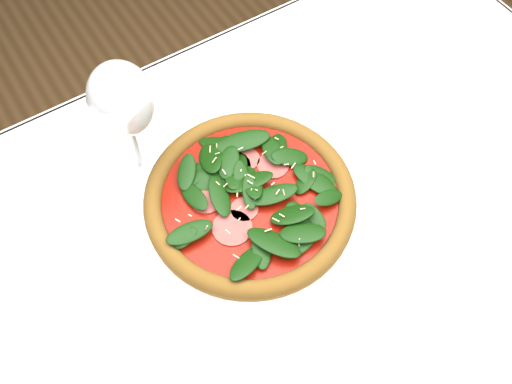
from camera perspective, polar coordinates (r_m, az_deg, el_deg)
ground at (r=1.57m, az=2.63°, el=-15.67°), size 6.00×6.00×0.00m
dining_table at (r=0.96m, az=4.17°, el=-5.34°), size 1.21×0.81×0.75m
plate at (r=0.87m, az=-0.59°, el=-1.18°), size 0.37×0.37×0.02m
pizza at (r=0.85m, az=-0.61°, el=-0.47°), size 0.42×0.42×0.04m
wine_glass at (r=0.81m, az=-13.23°, el=8.75°), size 0.09×0.09×0.23m
saucer_near at (r=1.01m, az=23.72°, el=3.69°), size 0.14×0.14×0.01m
saucer_far at (r=1.17m, az=12.88°, el=17.25°), size 0.13×0.13×0.01m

